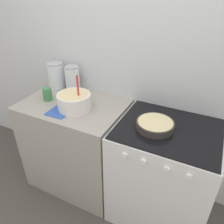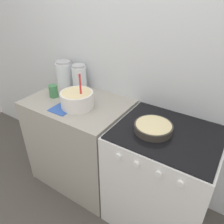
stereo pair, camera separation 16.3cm
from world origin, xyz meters
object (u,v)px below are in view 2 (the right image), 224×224
Objects in this scene: stove at (160,178)px; tin_can at (54,91)px; baking_pan at (153,127)px; storage_jar_left at (65,75)px; storage_jar_middle at (79,79)px; mixing_bowl at (77,99)px.

stove is 1.16m from tin_can.
baking_pan is at bearing -0.38° from tin_can.
storage_jar_left is (-1.14, 0.21, 0.55)m from stove.
baking_pan is at bearing -16.29° from storage_jar_middle.
storage_jar_middle is 2.23× the size of tin_can.
tin_can is (-0.96, 0.01, 0.03)m from baking_pan.
baking_pan is (0.66, 0.02, -0.05)m from mixing_bowl.
stove is 0.92m from mixing_bowl.
storage_jar_left is 2.25× the size of tin_can.
mixing_bowl is 1.22× the size of storage_jar_middle.
mixing_bowl is 0.30m from tin_can.
stove is 1.12m from storage_jar_middle.
storage_jar_left is at bearing 180.00° from storage_jar_middle.
storage_jar_middle reaches higher than stove.
storage_jar_middle is at bearing -0.00° from storage_jar_left.
mixing_bowl is at bearing -178.12° from baking_pan.
baking_pan is (-0.09, -0.04, 0.47)m from stove.
storage_jar_middle is (-0.87, 0.25, 0.08)m from baking_pan.
tin_can is (0.09, -0.25, -0.05)m from storage_jar_left.
mixing_bowl is at bearing -175.08° from stove.
baking_pan reaches higher than stove.
storage_jar_left is at bearing 169.59° from stove.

